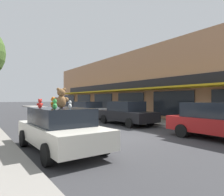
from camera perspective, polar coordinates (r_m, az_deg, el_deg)
ground_plane at (r=9.40m, az=1.85°, el=-11.13°), size 260.00×260.00×0.00m
sidewalk_far at (r=13.65m, az=21.99°, el=-7.39°), size 3.10×90.00×0.16m
storefront_row at (r=26.16m, az=12.07°, el=3.00°), size 14.22×30.63×6.56m
plush_art_car at (r=7.13m, az=-14.56°, el=-8.38°), size 2.03×4.37×1.46m
teddy_bear_giant at (r=6.98m, az=-14.32°, el=-0.08°), size 0.52×0.35×0.69m
teddy_bear_green at (r=6.12m, az=-16.04°, el=-1.74°), size 0.18×0.24×0.31m
teddy_bear_red at (r=7.05m, az=-19.88°, el=-1.53°), size 0.24×0.17×0.32m
teddy_bear_white at (r=6.59m, az=-11.93°, el=-1.86°), size 0.16×0.19×0.26m
teddy_bear_orange at (r=7.10m, az=-16.46°, el=-1.28°), size 0.25×0.27×0.38m
teddy_bear_pink at (r=7.18m, az=-13.97°, el=-1.82°), size 0.17×0.15×0.24m
teddy_bear_blue at (r=8.10m, az=-14.01°, el=-1.72°), size 0.16×0.10×0.22m
parked_car_far_left at (r=9.73m, az=29.25°, el=-5.61°), size 1.89×4.71×1.61m
parked_car_far_center at (r=13.90m, az=4.02°, el=-4.25°), size 2.00×4.65×1.61m
parked_car_far_right at (r=18.59m, az=-6.93°, el=-3.29°), size 2.05×4.36×1.54m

